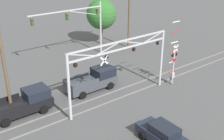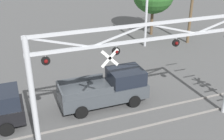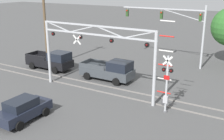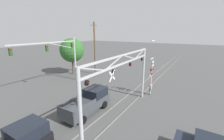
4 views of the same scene
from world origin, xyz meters
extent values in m
cube|color=gray|center=(0.00, 17.18, 0.05)|extent=(80.00, 0.08, 0.10)
cube|color=gray|center=(0.00, 18.62, 0.05)|extent=(80.00, 0.08, 0.10)
cylinder|color=#B7BABF|center=(-5.52, 16.90, 3.07)|extent=(0.26, 0.26, 6.13)
cylinder|color=#B7BABF|center=(5.52, 16.90, 3.07)|extent=(0.26, 0.26, 6.13)
cube|color=#B7BABF|center=(0.00, 16.90, 5.32)|extent=(11.29, 0.14, 0.14)
cube|color=#B7BABF|center=(0.00, 16.90, 6.06)|extent=(11.29, 0.14, 0.14)
cube|color=#B7BABF|center=(-4.14, 16.90, 5.69)|extent=(2.78, 0.08, 0.82)
cube|color=#B7BABF|center=(-1.38, 16.90, 5.69)|extent=(2.78, 0.08, 0.82)
cube|color=#B7BABF|center=(1.38, 16.90, 5.69)|extent=(2.78, 0.08, 0.82)
cube|color=#B7BABF|center=(4.14, 16.90, 5.69)|extent=(2.78, 0.08, 0.82)
cylinder|color=black|center=(-4.78, 16.90, 4.96)|extent=(0.38, 0.10, 0.38)
sphere|color=#590C0C|center=(-4.78, 16.83, 4.96)|extent=(0.18, 0.18, 0.18)
cylinder|color=#B7BABF|center=(-4.78, 16.90, 5.20)|extent=(0.04, 0.04, 0.10)
cylinder|color=black|center=(-1.59, 16.90, 4.96)|extent=(0.38, 0.10, 0.38)
sphere|color=#590C0C|center=(-1.59, 16.83, 4.96)|extent=(0.18, 0.18, 0.18)
cylinder|color=#B7BABF|center=(-1.59, 16.90, 5.20)|extent=(0.04, 0.04, 0.10)
cylinder|color=black|center=(1.59, 16.90, 4.96)|extent=(0.38, 0.10, 0.38)
sphere|color=#590C0C|center=(1.59, 16.83, 4.96)|extent=(0.18, 0.18, 0.18)
cylinder|color=#B7BABF|center=(1.59, 16.90, 5.20)|extent=(0.04, 0.04, 0.10)
cylinder|color=black|center=(4.78, 16.90, 4.96)|extent=(0.38, 0.10, 0.38)
sphere|color=#590C0C|center=(4.78, 16.83, 4.96)|extent=(0.18, 0.18, 0.18)
cylinder|color=#B7BABF|center=(4.78, 16.90, 5.20)|extent=(0.04, 0.04, 0.10)
cube|color=white|center=(-1.93, 16.80, 4.70)|extent=(0.88, 0.03, 0.88)
cube|color=white|center=(-1.93, 16.80, 4.70)|extent=(0.88, 0.03, 0.88)
cylinder|color=black|center=(-1.93, 16.77, 4.70)|extent=(0.04, 0.04, 0.02)
cylinder|color=#B7BABF|center=(6.78, 16.25, 2.25)|extent=(0.16, 0.16, 4.49)
cylinder|color=#59595B|center=(6.78, 16.25, 0.05)|extent=(0.35, 0.35, 0.10)
cube|color=white|center=(6.78, 16.14, 4.14)|extent=(0.78, 0.03, 0.78)
cube|color=white|center=(6.78, 16.14, 4.14)|extent=(0.78, 0.03, 0.78)
cylinder|color=black|center=(6.78, 16.12, 4.14)|extent=(0.04, 0.04, 0.02)
cylinder|color=black|center=(6.50, 16.25, 3.39)|extent=(0.32, 0.09, 0.32)
sphere|color=#590C0C|center=(6.50, 16.19, 3.39)|extent=(0.16, 0.16, 0.16)
cylinder|color=black|center=(7.06, 16.25, 3.39)|extent=(0.32, 0.09, 0.32)
sphere|color=#590C0C|center=(7.06, 16.19, 3.39)|extent=(0.16, 0.16, 0.16)
cube|color=#B7BABF|center=(6.78, 16.25, 3.39)|extent=(0.64, 0.06, 0.06)
cube|color=red|center=(6.78, 16.15, 2.84)|extent=(0.44, 0.02, 0.32)
cube|color=#B2B2B7|center=(6.78, 16.25, 1.05)|extent=(0.36, 0.28, 0.56)
cylinder|color=red|center=(6.59, 16.25, 1.59)|extent=(1.08, 0.09, 0.10)
cylinder|color=white|center=(6.59, 16.25, 2.67)|extent=(1.08, 0.09, 0.10)
cylinder|color=red|center=(6.58, 16.25, 3.75)|extent=(1.08, 0.09, 0.10)
cylinder|color=white|center=(6.57, 16.25, 4.83)|extent=(1.08, 0.09, 0.10)
cylinder|color=red|center=(6.57, 16.25, 5.90)|extent=(1.08, 0.09, 0.10)
cylinder|color=white|center=(6.56, 16.25, 6.98)|extent=(1.08, 0.09, 0.10)
cube|color=#3F3F42|center=(6.60, 16.25, 0.70)|extent=(0.24, 0.12, 0.36)
cylinder|color=#B7BABF|center=(6.32, 29.11, 3.60)|extent=(0.24, 0.24, 7.20)
cube|color=#B7BABF|center=(1.26, 29.11, 6.60)|extent=(10.12, 0.14, 0.14)
cube|color=#B7BABF|center=(3.79, 29.11, 6.00)|extent=(5.08, 0.08, 1.28)
cylinder|color=#B7BABF|center=(-3.30, 29.11, 6.45)|extent=(0.04, 0.04, 0.30)
cube|color=#28471E|center=(-3.30, 29.11, 5.86)|extent=(0.30, 0.26, 0.86)
sphere|color=red|center=(-3.30, 28.94, 6.17)|extent=(0.18, 0.18, 0.18)
cylinder|color=#B7BABF|center=(1.26, 29.11, 6.45)|extent=(0.04, 0.04, 0.30)
cube|color=#28471E|center=(1.26, 29.11, 5.86)|extent=(0.30, 0.26, 0.86)
sphere|color=red|center=(1.26, 28.94, 6.17)|extent=(0.18, 0.18, 0.18)
cylinder|color=#B7BABF|center=(5.82, 29.11, 6.45)|extent=(0.04, 0.04, 0.30)
cube|color=#28471E|center=(5.82, 29.11, 5.86)|extent=(0.30, 0.26, 0.86)
sphere|color=red|center=(5.82, 28.94, 6.17)|extent=(0.18, 0.18, 0.18)
cube|color=#3D4247|center=(-1.06, 20.40, 0.82)|extent=(5.53, 2.08, 0.87)
cube|color=black|center=(0.48, 20.40, 1.71)|extent=(2.14, 1.91, 0.90)
cube|color=#3D4247|center=(-2.23, 19.41, 1.46)|extent=(2.99, 0.08, 0.41)
cube|color=#3D4247|center=(-2.23, 21.40, 1.46)|extent=(2.99, 0.08, 0.41)
cube|color=#3D4247|center=(-3.78, 20.40, 1.46)|extent=(0.10, 2.00, 0.41)
cylinder|color=black|center=(0.65, 19.35, 0.39)|extent=(0.78, 0.24, 0.78)
cylinder|color=black|center=(0.65, 21.46, 0.39)|extent=(0.78, 0.24, 0.78)
cylinder|color=black|center=(-2.78, 19.35, 0.39)|extent=(0.78, 0.24, 0.78)
cylinder|color=black|center=(-2.78, 21.46, 0.39)|extent=(0.78, 0.24, 0.78)
cube|color=black|center=(-7.14, 20.23, 1.71)|extent=(2.15, 1.91, 0.90)
cylinder|color=black|center=(-6.97, 21.29, 0.39)|extent=(0.78, 0.24, 0.78)
cylinder|color=brown|center=(10.86, 28.46, 4.88)|extent=(0.28, 0.28, 9.76)
cube|color=brown|center=(10.86, 28.46, 9.16)|extent=(1.80, 0.12, 0.12)
cylinder|color=silver|center=(10.04, 28.46, 9.26)|extent=(0.08, 0.08, 0.12)
cylinder|color=silver|center=(11.68, 28.46, 9.26)|extent=(0.08, 0.08, 0.12)
cylinder|color=brown|center=(8.66, 32.19, 1.52)|extent=(0.32, 0.32, 3.05)
sphere|color=#2D6628|center=(8.66, 32.19, 4.63)|extent=(4.52, 4.52, 4.52)
camera|label=1|loc=(-15.20, -1.79, 13.88)|focal=45.00mm
camera|label=2|loc=(-6.03, 5.73, 9.61)|focal=45.00mm
camera|label=3|loc=(13.25, -2.82, 9.62)|focal=45.00mm
camera|label=4|loc=(-11.48, 10.96, 8.05)|focal=24.00mm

